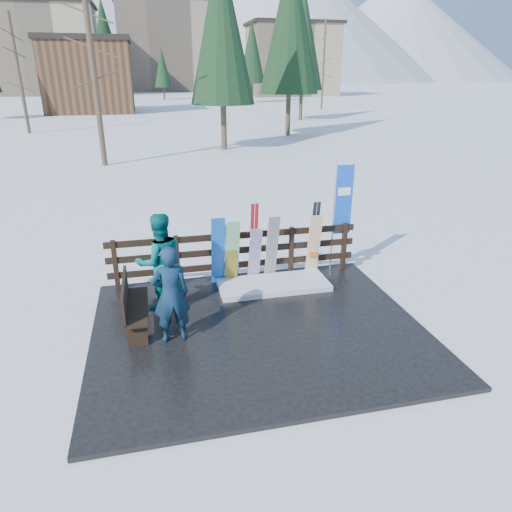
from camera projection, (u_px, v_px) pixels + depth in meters
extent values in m
plane|color=white|center=(258.00, 331.00, 8.48)|extent=(700.00, 700.00, 0.00)
cube|color=black|center=(258.00, 329.00, 8.46)|extent=(6.00, 5.00, 0.08)
cube|color=black|center=(116.00, 266.00, 9.68)|extent=(0.10, 0.10, 1.15)
cube|color=black|center=(177.00, 261.00, 9.95)|extent=(0.10, 0.10, 1.15)
cube|color=black|center=(236.00, 256.00, 10.23)|extent=(0.10, 0.10, 1.15)
cube|color=black|center=(291.00, 251.00, 10.50)|extent=(0.10, 0.10, 1.15)
cube|color=black|center=(344.00, 247.00, 10.77)|extent=(0.10, 0.10, 1.15)
cube|color=black|center=(236.00, 265.00, 10.31)|extent=(5.60, 0.05, 0.14)
cube|color=black|center=(236.00, 251.00, 10.18)|extent=(5.60, 0.05, 0.14)
cube|color=black|center=(236.00, 236.00, 10.05)|extent=(5.60, 0.05, 0.14)
cube|color=white|center=(273.00, 285.00, 10.03)|extent=(2.40, 1.00, 0.12)
cube|color=black|center=(137.00, 306.00, 8.26)|extent=(0.40, 1.50, 0.06)
cube|color=black|center=(137.00, 334.00, 7.80)|extent=(0.34, 0.06, 0.45)
cube|color=black|center=(138.00, 302.00, 8.89)|extent=(0.34, 0.06, 0.45)
cube|color=black|center=(125.00, 294.00, 8.12)|extent=(0.05, 1.50, 0.50)
cube|color=blue|center=(218.00, 251.00, 9.85)|extent=(0.29, 0.38, 1.61)
cube|color=white|center=(232.00, 252.00, 9.93)|extent=(0.30, 0.42, 1.52)
cube|color=yellow|center=(231.00, 254.00, 9.95)|extent=(0.27, 0.20, 1.41)
cube|color=white|center=(255.00, 254.00, 10.08)|extent=(0.26, 0.40, 1.31)
cube|color=black|center=(272.00, 248.00, 10.12)|extent=(0.26, 0.38, 1.55)
cube|color=white|center=(314.00, 246.00, 10.33)|extent=(0.29, 0.27, 1.50)
cube|color=#B2151A|center=(252.00, 243.00, 10.03)|extent=(0.07, 0.27, 1.83)
cube|color=#B2151A|center=(256.00, 242.00, 10.05)|extent=(0.07, 0.27, 1.83)
cube|color=black|center=(312.00, 239.00, 10.34)|extent=(0.08, 0.25, 1.78)
cube|color=black|center=(316.00, 239.00, 10.36)|extent=(0.08, 0.25, 1.78)
cylinder|color=silver|center=(333.00, 217.00, 10.49)|extent=(0.04, 0.04, 2.60)
cube|color=blue|center=(344.00, 200.00, 10.38)|extent=(0.42, 0.02, 1.60)
imported|color=#103548|center=(171.00, 295.00, 7.74)|extent=(0.67, 0.47, 1.76)
imported|color=#046360|center=(160.00, 262.00, 8.83)|extent=(1.10, 0.94, 1.96)
cube|color=tan|center=(45.00, 52.00, 100.00)|extent=(22.00, 14.00, 18.00)
cube|color=black|center=(38.00, 4.00, 96.55)|extent=(23.10, 14.70, 0.60)
cube|color=gray|center=(169.00, 48.00, 123.24)|extent=(26.00, 16.00, 22.00)
cube|color=black|center=(166.00, 1.00, 119.05)|extent=(27.30, 16.80, 0.60)
cube|color=tan|center=(292.00, 61.00, 98.11)|extent=(18.00, 12.00, 14.00)
cube|color=black|center=(293.00, 23.00, 95.40)|extent=(18.90, 12.60, 0.60)
cube|color=brown|center=(89.00, 78.00, 55.06)|extent=(10.00, 8.00, 8.00)
cube|color=black|center=(84.00, 39.00, 53.46)|extent=(10.50, 8.40, 0.60)
cylinder|color=#382B1E|center=(92.00, 57.00, 21.98)|extent=(0.28, 0.28, 10.45)
cone|color=black|center=(222.00, 56.00, 26.98)|extent=(3.93, 3.93, 10.92)
cone|color=black|center=(290.00, 49.00, 33.42)|extent=(4.42, 4.42, 12.28)
cylinder|color=#382B1E|center=(19.00, 75.00, 35.29)|extent=(0.28, 0.28, 8.79)
cone|color=black|center=(302.00, 59.00, 45.43)|extent=(4.22, 4.22, 11.72)
cylinder|color=#382B1E|center=(324.00, 65.00, 60.80)|extent=(0.28, 0.28, 11.08)
cone|color=black|center=(107.00, 58.00, 59.12)|extent=(4.59, 4.59, 12.76)
cone|color=black|center=(252.00, 64.00, 74.72)|extent=(4.36, 4.36, 12.12)
cone|color=black|center=(163.00, 75.00, 84.18)|extent=(3.11, 3.11, 8.65)
cone|color=white|center=(283.00, 15.00, 292.94)|extent=(200.00, 200.00, 80.00)
cone|color=white|center=(394.00, 29.00, 331.81)|extent=(180.00, 180.00, 70.00)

